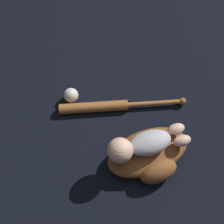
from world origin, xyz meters
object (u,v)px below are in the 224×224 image
object	(u,v)px
baby_figure	(142,145)
baseball_glove	(149,155)
baseball	(71,95)
baseball_bat	(106,106)

from	to	relation	value
baby_figure	baseball_glove	bearing A→B (deg)	150.58
baseball_glove	baseball	xyz separation A→B (m)	(0.20, -0.44, -0.01)
baseball	baseball_bat	bearing A→B (deg)	137.46
baby_figure	baseball	world-z (taller)	baby_figure
baby_figure	baseball_bat	bearing A→B (deg)	-84.56
baseball_bat	baseball	xyz separation A→B (m)	(0.13, -0.12, 0.01)
baby_figure	baseball	bearing A→B (deg)	-69.00
baseball_glove	baseball_bat	distance (m)	0.33
baseball_glove	baseball_bat	size ratio (longest dim) A/B	0.64
baseball_glove	baby_figure	world-z (taller)	baby_figure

